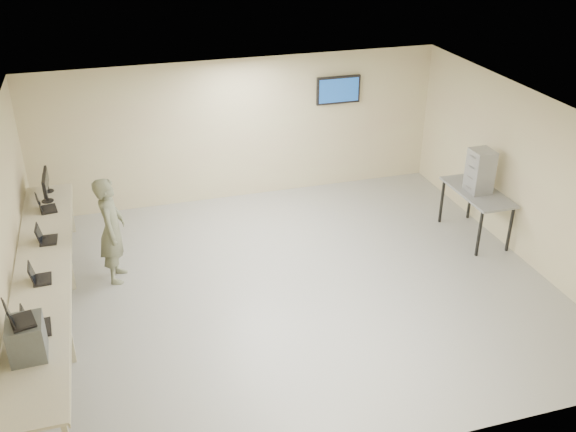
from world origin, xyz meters
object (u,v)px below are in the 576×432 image
object	(u,v)px
soldier	(112,230)
side_table	(478,195)
workbench	(44,277)
equipment_box	(27,339)

from	to	relation	value
soldier	side_table	distance (m)	6.22
soldier	side_table	size ratio (longest dim) A/B	1.18
workbench	soldier	xyz separation A→B (m)	(0.97, 1.03, 0.05)
workbench	equipment_box	size ratio (longest dim) A/B	12.98
equipment_box	workbench	bearing A→B (deg)	86.18
equipment_box	soldier	xyz separation A→B (m)	(1.04, 2.83, -0.25)
soldier	equipment_box	bearing A→B (deg)	170.67
equipment_box	soldier	size ratio (longest dim) A/B	0.26
workbench	soldier	bearing A→B (deg)	46.59
workbench	side_table	world-z (taller)	workbench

